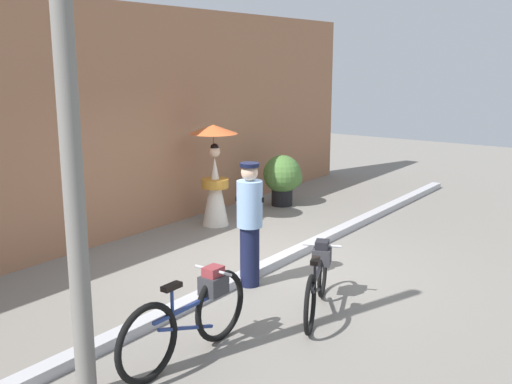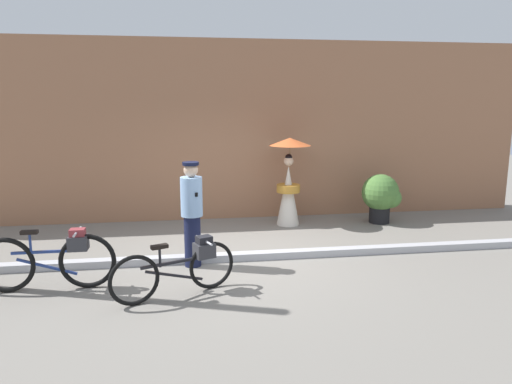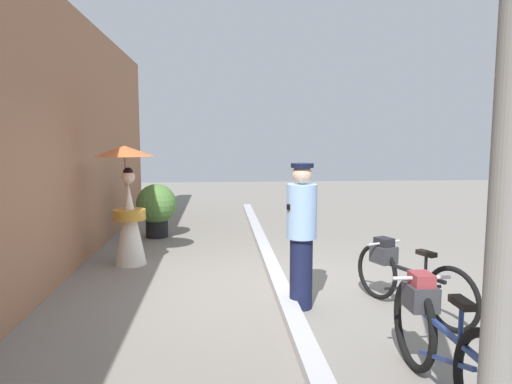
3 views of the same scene
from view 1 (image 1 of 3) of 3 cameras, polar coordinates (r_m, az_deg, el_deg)
The scene contains 9 objects.
ground_plane at distance 8.74m, azimuth 1.17°, elevation -7.35°, with size 30.00×30.00×0.00m, color gray.
building_wall at distance 10.35m, azimuth -13.03°, elevation 6.48°, with size 14.00×0.40×3.88m, color #9E6B4C.
sidewalk_curb at distance 8.72m, azimuth 1.17°, elevation -6.98°, with size 14.00×0.20×0.12m, color #B2B2B7.
bicycle_near_officer at distance 7.29m, azimuth 5.92°, elevation -8.11°, with size 1.66×0.76×0.77m.
bicycle_far_side at distance 6.19m, azimuth -6.23°, elevation -11.61°, with size 1.86×0.48×0.87m.
person_officer at distance 7.87m, azimuth -0.61°, elevation -2.81°, with size 0.34×0.36×1.67m.
person_with_parasol at distance 10.84m, azimuth -3.95°, elevation 1.78°, with size 0.88×0.88×1.83m.
potted_plant_by_door at distance 12.38m, azimuth 2.63°, elevation 1.44°, with size 0.81×0.79×1.05m.
utility_pole at distance 5.14m, azimuth -17.32°, elevation 5.61°, with size 0.18×0.18×4.80m, color slate.
Camera 1 is at (-6.76, -4.68, 2.96)m, focal length 42.04 mm.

